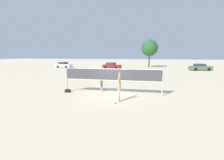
% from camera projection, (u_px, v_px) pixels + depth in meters
% --- Properties ---
extents(ground_plane, '(200.00, 200.00, 0.00)m').
position_uv_depth(ground_plane, '(112.00, 94.00, 13.68)').
color(ground_plane, beige).
extents(volleyball_net, '(8.87, 0.10, 2.31)m').
position_uv_depth(volleyball_net, '(112.00, 76.00, 13.40)').
color(volleyball_net, beige).
rests_on(volleyball_net, ground_plane).
extents(player_spiker, '(0.28, 0.72, 2.24)m').
position_uv_depth(player_spiker, '(119.00, 86.00, 11.21)').
color(player_spiker, tan).
rests_on(player_spiker, ground_plane).
extents(player_blocker, '(0.28, 0.68, 1.96)m').
position_uv_depth(player_blocker, '(102.00, 81.00, 14.32)').
color(player_blocker, beige).
rests_on(player_blocker, ground_plane).
extents(volleyball, '(0.22, 0.22, 0.22)m').
position_uv_depth(volleyball, '(114.00, 102.00, 10.89)').
color(volleyball, silver).
rests_on(volleyball, ground_plane).
extents(gear_bag, '(0.45, 0.35, 0.25)m').
position_uv_depth(gear_bag, '(68.00, 91.00, 14.19)').
color(gear_bag, black).
rests_on(gear_bag, ground_plane).
extents(parked_car_near, '(4.76, 2.34, 1.47)m').
position_uv_depth(parked_car_near, '(200.00, 67.00, 33.38)').
color(parked_car_near, '#4C6B4C').
rests_on(parked_car_near, ground_plane).
extents(parked_car_mid, '(4.34, 2.34, 1.49)m').
position_uv_depth(parked_car_mid, '(64.00, 65.00, 40.33)').
color(parked_car_mid, silver).
rests_on(parked_car_mid, ground_plane).
extents(parked_car_far, '(4.93, 2.80, 1.49)m').
position_uv_depth(parked_car_far, '(112.00, 66.00, 38.23)').
color(parked_car_far, maroon).
rests_on(parked_car_far, ground_plane).
extents(tree_left_cluster, '(4.47, 4.47, 7.51)m').
position_uv_depth(tree_left_cluster, '(150.00, 48.00, 40.79)').
color(tree_left_cluster, '#4C3823').
rests_on(tree_left_cluster, ground_plane).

